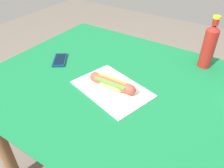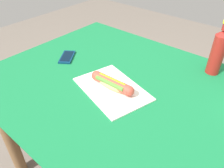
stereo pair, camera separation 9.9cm
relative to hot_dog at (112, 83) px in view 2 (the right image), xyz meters
name	(u,v)px [view 2 (the right image)]	position (x,y,z in m)	size (l,w,h in m)	color
dining_table	(118,102)	(0.01, -0.06, -0.15)	(1.24, 1.00, 0.75)	brown
paper_wrapper	(112,89)	(0.00, 0.00, -0.03)	(0.34, 0.23, 0.01)	silver
hot_dog	(112,83)	(0.00, 0.00, 0.00)	(0.23, 0.06, 0.05)	#DBB26B
cell_phone	(66,57)	(0.38, -0.05, -0.03)	(0.13, 0.15, 0.01)	#0A2D4C
soda_bottle	(218,51)	(-0.29, -0.43, 0.08)	(0.07, 0.07, 0.27)	maroon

